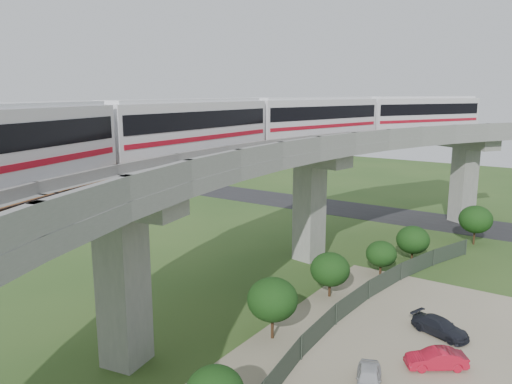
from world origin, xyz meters
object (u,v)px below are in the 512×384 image
car_white (369,379)px  metro_train (277,121)px  car_dark (440,327)px  car_red (436,359)px

car_white → metro_train: bearing=118.3°
metro_train → car_dark: metro_train is taller
metro_train → car_white: bearing=-41.5°
car_white → car_dark: size_ratio=0.86×
car_white → car_red: (2.27, 3.78, 0.00)m
car_red → car_dark: 4.03m
metro_train → car_red: bearing=-25.9°
metro_train → car_dark: bearing=-12.7°
car_white → car_dark: bearing=59.0°
car_white → car_red: size_ratio=0.96×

